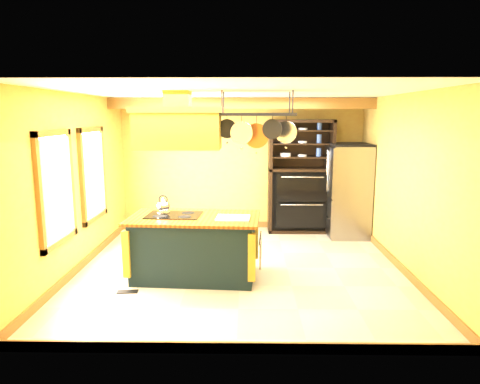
{
  "coord_description": "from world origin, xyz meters",
  "views": [
    {
      "loc": [
        0.09,
        -6.44,
        2.36
      ],
      "look_at": [
        -0.01,
        0.3,
        1.16
      ],
      "focal_mm": 32.0,
      "sensor_mm": 36.0,
      "label": 1
    }
  ],
  "objects_px": {
    "kitchen_island": "(195,246)",
    "range_hood": "(178,126)",
    "pot_rack": "(257,122)",
    "hutch": "(300,189)",
    "refrigerator": "(347,192)"
  },
  "relations": [
    {
      "from": "range_hood",
      "to": "kitchen_island",
      "type": "bearing_deg",
      "value": 0.25
    },
    {
      "from": "pot_rack",
      "to": "refrigerator",
      "type": "distance_m",
      "value": 3.26
    },
    {
      "from": "kitchen_island",
      "to": "range_hood",
      "type": "relative_size",
      "value": 1.55
    },
    {
      "from": "range_hood",
      "to": "hutch",
      "type": "relative_size",
      "value": 0.55
    },
    {
      "from": "pot_rack",
      "to": "refrigerator",
      "type": "xyz_separation_m",
      "value": [
        1.85,
        2.3,
        -1.4
      ]
    },
    {
      "from": "range_hood",
      "to": "hutch",
      "type": "bearing_deg",
      "value": 52.23
    },
    {
      "from": "kitchen_island",
      "to": "pot_rack",
      "type": "distance_m",
      "value": 2.02
    },
    {
      "from": "kitchen_island",
      "to": "hutch",
      "type": "bearing_deg",
      "value": 58.71
    },
    {
      "from": "kitchen_island",
      "to": "hutch",
      "type": "relative_size",
      "value": 0.85
    },
    {
      "from": "kitchen_island",
      "to": "hutch",
      "type": "distance_m",
      "value": 3.27
    },
    {
      "from": "kitchen_island",
      "to": "hutch",
      "type": "height_order",
      "value": "hutch"
    },
    {
      "from": "pot_rack",
      "to": "hutch",
      "type": "xyz_separation_m",
      "value": [
        0.96,
        2.65,
        -1.39
      ]
    },
    {
      "from": "hutch",
      "to": "pot_rack",
      "type": "bearing_deg",
      "value": -109.85
    },
    {
      "from": "pot_rack",
      "to": "hutch",
      "type": "bearing_deg",
      "value": 70.15
    },
    {
      "from": "pot_rack",
      "to": "refrigerator",
      "type": "height_order",
      "value": "pot_rack"
    }
  ]
}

